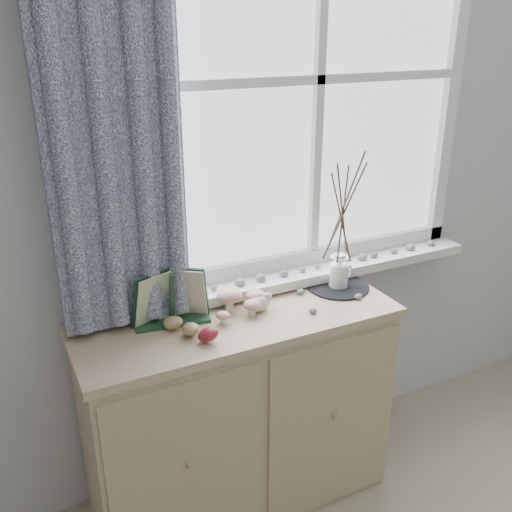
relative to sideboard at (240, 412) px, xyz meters
The scene contains 8 objects.
sideboard is the anchor object (origin of this frame).
botanical_book 0.58m from the sideboard, 169.32° to the left, with size 0.30×0.13×0.21m, color #20432D, non-canonical shape.
toadstool_cluster 0.48m from the sideboard, 59.45° to the left, with size 0.22×0.15×0.09m.
wooden_eggs 0.50m from the sideboard, 165.74° to the right, with size 0.14×0.18×0.07m.
songbird_figurine 0.47m from the sideboard, ahead, with size 0.13×0.06×0.07m, color white, non-canonical shape.
crocheted_doily 0.64m from the sideboard, ahead, with size 0.25×0.25×0.01m, color black.
twig_pitcher 0.89m from the sideboard, ahead, with size 0.25×0.25×0.58m.
sideboard_pebbles 0.56m from the sideboard, ahead, with size 0.25×0.19×0.02m.
Camera 1 is at (-0.90, 0.07, 1.85)m, focal length 40.00 mm.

